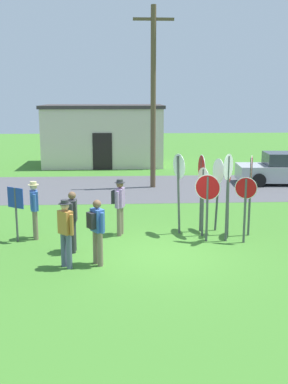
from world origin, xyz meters
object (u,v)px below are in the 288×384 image
object	(u,v)px
stop_sign_leaning_right	(228,182)
stop_sign_rear_left	(218,182)
stop_sign_tallest	(201,179)
person_in_dark_shirt	(66,230)
utility_pole	(153,95)
person_in_blue	(73,218)
person_in_teal	(34,207)
stop_sign_far_back	(207,196)
person_with_sunhat	(119,203)
stop_sign_rear_right	(203,191)
person_holding_notes	(97,228)
stop_sign_nearest	(251,181)
parked_car_on_street	(284,169)
stop_sign_leaning_left	(229,186)
stop_sign_low_front	(179,179)
info_panel_rightmost	(16,205)
stop_sign_center_cluster	(245,199)

from	to	relation	value
stop_sign_leaning_right	stop_sign_rear_left	xyz separation A→B (m)	(-0.04, 1.11, -0.19)
stop_sign_tallest	person_in_dark_shirt	bearing A→B (deg)	-142.80
utility_pole	person_in_blue	distance (m)	9.95
person_in_teal	stop_sign_far_back	bearing A→B (deg)	-6.12
person_in_teal	person_with_sunhat	distance (m)	2.53
stop_sign_rear_right	person_holding_notes	size ratio (longest dim) A/B	1.25
stop_sign_nearest	stop_sign_far_back	xyz separation A→B (m)	(-1.40, -0.51, -0.34)
parked_car_on_street	stop_sign_leaning_left	bearing A→B (deg)	-119.76
stop_sign_low_front	person_in_dark_shirt	world-z (taller)	stop_sign_low_front
person_with_sunhat	stop_sign_nearest	bearing A→B (deg)	-3.92
stop_sign_far_back	person_in_dark_shirt	size ratio (longest dim) A/B	1.15
stop_sign_rear_left	person_in_blue	distance (m)	4.76
stop_sign_rear_left	person_in_teal	distance (m)	5.66
utility_pole	stop_sign_leaning_left	xyz separation A→B (m)	(1.73, -7.62, -2.67)
stop_sign_nearest	stop_sign_rear_right	bearing A→B (deg)	178.03
stop_sign_rear_right	person_holding_notes	bearing A→B (deg)	-142.98
stop_sign_tallest	person_in_dark_shirt	xyz separation A→B (m)	(-3.87, -2.94, -0.70)
stop_sign_low_front	stop_sign_far_back	bearing A→B (deg)	-48.38
stop_sign_rear_left	person_holding_notes	world-z (taller)	stop_sign_rear_left
parked_car_on_street	stop_sign_far_back	xyz separation A→B (m)	(-5.42, -8.78, 0.67)
utility_pole	stop_sign_rear_left	world-z (taller)	utility_pole
person_in_teal	info_panel_rightmost	bearing A→B (deg)	-152.81
person_with_sunhat	stop_sign_leaning_left	bearing A→B (deg)	-2.83
parked_car_on_street	stop_sign_center_cluster	xyz separation A→B (m)	(-4.36, -8.96, 0.61)
stop_sign_tallest	person_with_sunhat	size ratio (longest dim) A/B	1.40
utility_pole	info_panel_rightmost	distance (m)	9.68
utility_pole	stop_sign_leaning_left	distance (m)	8.25
stop_sign_leaning_right	person_in_teal	world-z (taller)	stop_sign_leaning_right
parked_car_on_street	stop_sign_leaning_right	distance (m)	10.09
parked_car_on_street	stop_sign_tallest	distance (m)	9.52
stop_sign_rear_right	person_in_blue	xyz separation A→B (m)	(-3.79, -1.29, -0.46)
stop_sign_leaning_left	person_in_dark_shirt	xyz separation A→B (m)	(-4.63, -2.53, -0.55)
stop_sign_rear_left	parked_car_on_street	bearing A→B (deg)	57.51
stop_sign_center_cluster	person_in_teal	world-z (taller)	stop_sign_center_cluster
stop_sign_leaning_left	info_panel_rightmost	xyz separation A→B (m)	(-6.31, -0.33, -0.43)
stop_sign_leaning_right	person_holding_notes	distance (m)	4.17
stop_sign_leaning_right	stop_sign_far_back	bearing A→B (deg)	179.10
stop_sign_low_front	stop_sign_leaning_right	bearing A→B (deg)	-32.52
person_in_dark_shirt	person_holding_notes	world-z (taller)	person_in_dark_shirt
utility_pole	person_in_dark_shirt	bearing A→B (deg)	-105.94
stop_sign_leaning_left	person_in_teal	world-z (taller)	stop_sign_leaning_left
utility_pole	stop_sign_leaning_left	size ratio (longest dim) A/B	3.51
stop_sign_rear_right	person_in_dark_shirt	size ratio (longest dim) A/B	1.21
stop_sign_nearest	stop_sign_rear_left	world-z (taller)	stop_sign_nearest
utility_pole	stop_sign_rear_left	size ratio (longest dim) A/B	3.50
parked_car_on_street	stop_sign_nearest	distance (m)	9.25
parked_car_on_street	stop_sign_tallest	bearing A→B (deg)	-125.00
stop_sign_leaning_right	stop_sign_nearest	size ratio (longest dim) A/B	1.05
person_in_teal	person_in_dark_shirt	bearing A→B (deg)	-64.09
stop_sign_nearest	person_with_sunhat	distance (m)	4.02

